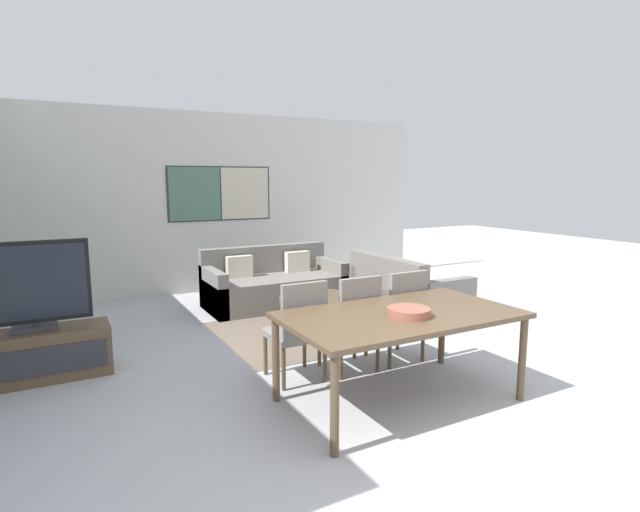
{
  "coord_description": "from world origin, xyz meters",
  "views": [
    {
      "loc": [
        -2.41,
        -2.14,
        1.78
      ],
      "look_at": [
        0.16,
        2.57,
        0.95
      ],
      "focal_mm": 28.0,
      "sensor_mm": 36.0,
      "label": 1
    }
  ],
  "objects_px": {
    "sofa_side": "(404,297)",
    "coffee_table": "(318,305)",
    "dining_chair_centre": "(353,319)",
    "dining_chair_left": "(298,327)",
    "dining_chair_right": "(400,312)",
    "sofa_main": "(272,286)",
    "television": "(31,287)",
    "dining_table": "(400,320)",
    "fruit_bowl": "(409,312)",
    "tv_console": "(38,355)"
  },
  "relations": [
    {
      "from": "dining_chair_left",
      "to": "dining_chair_centre",
      "type": "distance_m",
      "value": 0.54
    },
    {
      "from": "dining_table",
      "to": "dining_chair_left",
      "type": "xyz_separation_m",
      "value": [
        -0.54,
        0.73,
        -0.17
      ]
    },
    {
      "from": "dining_chair_right",
      "to": "dining_chair_left",
      "type": "bearing_deg",
      "value": 178.52
    },
    {
      "from": "sofa_side",
      "to": "dining_table",
      "type": "relative_size",
      "value": 0.78
    },
    {
      "from": "dining_chair_centre",
      "to": "tv_console",
      "type": "bearing_deg",
      "value": 155.45
    },
    {
      "from": "dining_table",
      "to": "dining_chair_right",
      "type": "bearing_deg",
      "value": 52.32
    },
    {
      "from": "television",
      "to": "sofa_side",
      "type": "height_order",
      "value": "television"
    },
    {
      "from": "dining_chair_left",
      "to": "television",
      "type": "bearing_deg",
      "value": 150.64
    },
    {
      "from": "dining_chair_centre",
      "to": "television",
      "type": "bearing_deg",
      "value": 155.44
    },
    {
      "from": "coffee_table",
      "to": "tv_console",
      "type": "bearing_deg",
      "value": -177.32
    },
    {
      "from": "coffee_table",
      "to": "dining_chair_centre",
      "type": "bearing_deg",
      "value": -104.61
    },
    {
      "from": "dining_chair_left",
      "to": "dining_chair_right",
      "type": "relative_size",
      "value": 1.0
    },
    {
      "from": "fruit_bowl",
      "to": "sofa_main",
      "type": "bearing_deg",
      "value": 84.22
    },
    {
      "from": "dining_chair_centre",
      "to": "dining_chair_right",
      "type": "bearing_deg",
      "value": 0.65
    },
    {
      "from": "sofa_side",
      "to": "fruit_bowl",
      "type": "relative_size",
      "value": 4.38
    },
    {
      "from": "sofa_main",
      "to": "dining_table",
      "type": "xyz_separation_m",
      "value": [
        -0.34,
        -3.38,
        0.4
      ]
    },
    {
      "from": "television",
      "to": "dining_table",
      "type": "height_order",
      "value": "television"
    },
    {
      "from": "dining_chair_right",
      "to": "fruit_bowl",
      "type": "relative_size",
      "value": 2.74
    },
    {
      "from": "tv_console",
      "to": "sofa_side",
      "type": "height_order",
      "value": "sofa_side"
    },
    {
      "from": "television",
      "to": "dining_chair_centre",
      "type": "bearing_deg",
      "value": -24.56
    },
    {
      "from": "sofa_main",
      "to": "dining_chair_right",
      "type": "xyz_separation_m",
      "value": [
        0.2,
        -2.68,
        0.23
      ]
    },
    {
      "from": "dining_chair_centre",
      "to": "fruit_bowl",
      "type": "height_order",
      "value": "dining_chair_centre"
    },
    {
      "from": "coffee_table",
      "to": "dining_chair_centre",
      "type": "xyz_separation_m",
      "value": [
        -0.34,
        -1.31,
        0.2
      ]
    },
    {
      "from": "tv_console",
      "to": "dining_chair_centre",
      "type": "height_order",
      "value": "dining_chair_centre"
    },
    {
      "from": "dining_table",
      "to": "dining_chair_left",
      "type": "height_order",
      "value": "dining_chair_left"
    },
    {
      "from": "dining_chair_left",
      "to": "coffee_table",
      "type": "bearing_deg",
      "value": 55.28
    },
    {
      "from": "dining_table",
      "to": "sofa_main",
      "type": "bearing_deg",
      "value": 84.23
    },
    {
      "from": "tv_console",
      "to": "coffee_table",
      "type": "xyz_separation_m",
      "value": [
        2.91,
        0.14,
        0.07
      ]
    },
    {
      "from": "tv_console",
      "to": "dining_chair_right",
      "type": "relative_size",
      "value": 1.32
    },
    {
      "from": "sofa_main",
      "to": "dining_chair_right",
      "type": "height_order",
      "value": "dining_chair_right"
    },
    {
      "from": "dining_table",
      "to": "dining_chair_centre",
      "type": "xyz_separation_m",
      "value": [
        -0.0,
        0.7,
        -0.17
      ]
    },
    {
      "from": "sofa_main",
      "to": "sofa_side",
      "type": "height_order",
      "value": "same"
    },
    {
      "from": "dining_table",
      "to": "fruit_bowl",
      "type": "distance_m",
      "value": 0.15
    },
    {
      "from": "television",
      "to": "dining_chair_right",
      "type": "xyz_separation_m",
      "value": [
        3.11,
        -1.17,
        -0.34
      ]
    },
    {
      "from": "tv_console",
      "to": "sofa_main",
      "type": "bearing_deg",
      "value": 27.38
    },
    {
      "from": "television",
      "to": "dining_table",
      "type": "bearing_deg",
      "value": -36.06
    },
    {
      "from": "sofa_main",
      "to": "dining_chair_right",
      "type": "relative_size",
      "value": 2.09
    },
    {
      "from": "sofa_main",
      "to": "dining_chair_left",
      "type": "xyz_separation_m",
      "value": [
        -0.88,
        -2.65,
        0.23
      ]
    },
    {
      "from": "dining_chair_centre",
      "to": "dining_table",
      "type": "bearing_deg",
      "value": -90.0
    },
    {
      "from": "dining_chair_centre",
      "to": "dining_chair_right",
      "type": "height_order",
      "value": "same"
    },
    {
      "from": "dining_table",
      "to": "fruit_bowl",
      "type": "relative_size",
      "value": 5.61
    },
    {
      "from": "tv_console",
      "to": "coffee_table",
      "type": "distance_m",
      "value": 2.92
    },
    {
      "from": "sofa_side",
      "to": "coffee_table",
      "type": "bearing_deg",
      "value": 87.42
    },
    {
      "from": "fruit_bowl",
      "to": "sofa_side",
      "type": "bearing_deg",
      "value": 52.39
    },
    {
      "from": "television",
      "to": "dining_chair_centre",
      "type": "xyz_separation_m",
      "value": [
        2.57,
        -1.18,
        -0.34
      ]
    },
    {
      "from": "sofa_side",
      "to": "dining_table",
      "type": "bearing_deg",
      "value": 140.98
    },
    {
      "from": "tv_console",
      "to": "sofa_main",
      "type": "distance_m",
      "value": 3.28
    },
    {
      "from": "fruit_bowl",
      "to": "tv_console",
      "type": "bearing_deg",
      "value": 142.15
    },
    {
      "from": "sofa_side",
      "to": "sofa_main",
      "type": "bearing_deg",
      "value": 40.96
    },
    {
      "from": "television",
      "to": "sofa_main",
      "type": "height_order",
      "value": "television"
    }
  ]
}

